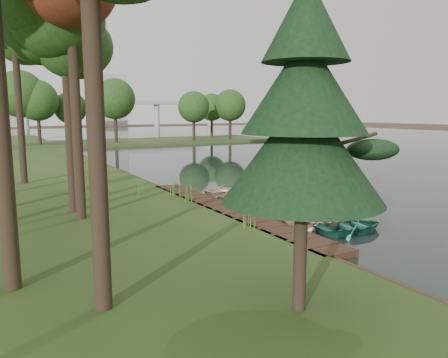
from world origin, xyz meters
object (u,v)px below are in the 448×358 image
rowboat_0 (351,225)px  rowboat_2 (311,213)px  rowboat_1 (321,219)px  stored_rowboat (80,183)px  pine_tree (304,114)px  boardwalk (226,211)px

rowboat_0 → rowboat_2: rowboat_0 is taller
rowboat_1 → stored_rowboat: size_ratio=1.09×
rowboat_1 → pine_tree: pine_tree is taller
rowboat_1 → pine_tree: 10.15m
boardwalk → rowboat_0: bearing=-62.7°
stored_rowboat → pine_tree: pine_tree is taller
rowboat_0 → stored_rowboat: (-8.07, 14.99, 0.25)m
rowboat_0 → stored_rowboat: size_ratio=1.00×
boardwalk → stored_rowboat: (-5.18, 9.40, 0.48)m
rowboat_0 → rowboat_2: 2.55m
boardwalk → stored_rowboat: stored_rowboat is taller
boardwalk → rowboat_2: 4.19m
rowboat_2 → pine_tree: 11.24m
rowboat_0 → rowboat_2: bearing=6.9°
boardwalk → rowboat_1: bearing=-60.4°
boardwalk → rowboat_0: rowboat_0 is taller
boardwalk → rowboat_1: rowboat_1 is taller
pine_tree → rowboat_0: bearing=36.2°
rowboat_0 → stored_rowboat: 17.03m
rowboat_1 → pine_tree: size_ratio=0.45×
rowboat_0 → boardwalk: bearing=33.7°
rowboat_1 → rowboat_0: bearing=-143.5°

